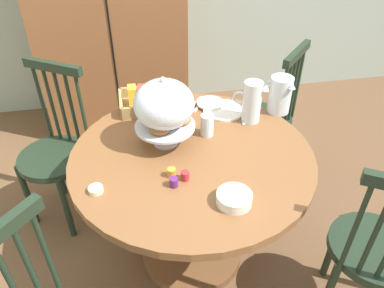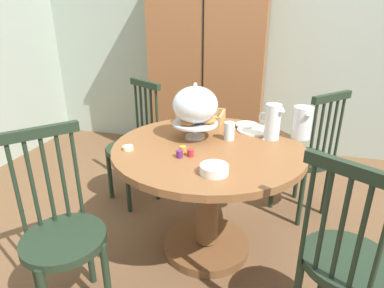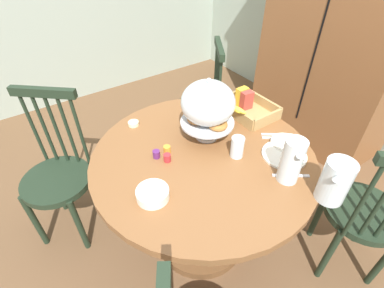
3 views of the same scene
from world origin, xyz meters
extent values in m
plane|color=brown|center=(0.00, 0.00, 0.00)|extent=(10.00, 10.00, 0.00)
cube|color=brown|center=(-0.44, 1.50, 0.95)|extent=(1.10, 0.56, 1.90)
cube|color=black|center=(-0.44, 1.22, 1.04)|extent=(0.01, 0.01, 1.52)
cylinder|color=brown|center=(-0.11, -0.05, 0.72)|extent=(1.12, 1.12, 0.04)
cylinder|color=brown|center=(-0.11, -0.05, 0.39)|extent=(0.14, 0.14, 0.63)
cylinder|color=brown|center=(-0.11, -0.05, 0.03)|extent=(0.56, 0.56, 0.06)
cylinder|color=#1E2D1E|center=(-0.67, -0.70, 0.45)|extent=(0.40, 0.40, 0.04)
cylinder|color=#1E2D1E|center=(-0.66, -0.90, 0.23)|extent=(0.04, 0.04, 0.45)
cylinder|color=#1E2D1E|center=(-0.47, -0.69, 0.23)|extent=(0.04, 0.04, 0.45)
cylinder|color=#1E2D1E|center=(-0.87, -0.71, 0.23)|extent=(0.04, 0.04, 0.45)
cylinder|color=#1E2D1E|center=(-0.69, -0.50, 0.23)|extent=(0.04, 0.04, 0.45)
cylinder|color=#1E2D1E|center=(-0.88, -0.70, 0.69)|extent=(0.02, 0.02, 0.48)
cylinder|color=#1E2D1E|center=(-0.84, -0.65, 0.69)|extent=(0.02, 0.02, 0.48)
cylinder|color=#1E2D1E|center=(-0.79, -0.60, 0.69)|extent=(0.02, 0.02, 0.48)
cylinder|color=#1E2D1E|center=(-0.75, -0.54, 0.69)|extent=(0.02, 0.02, 0.48)
cylinder|color=#1E2D1E|center=(-0.70, -0.49, 0.69)|extent=(0.02, 0.02, 0.48)
cube|color=#1E2D1E|center=(-0.79, -0.60, 0.95)|extent=(0.26, 0.30, 0.05)
cylinder|color=#1E2D1E|center=(0.48, 0.57, 0.45)|extent=(0.40, 0.40, 0.04)
cylinder|color=#1E2D1E|center=(0.48, 0.77, 0.23)|extent=(0.04, 0.04, 0.45)
cylinder|color=#1E2D1E|center=(0.29, 0.57, 0.23)|extent=(0.04, 0.04, 0.45)
cylinder|color=#1E2D1E|center=(0.68, 0.58, 0.23)|extent=(0.04, 0.04, 0.45)
cylinder|color=#1E2D1E|center=(0.49, 0.38, 0.23)|extent=(0.04, 0.04, 0.45)
cylinder|color=#1E2D1E|center=(0.55, 0.41, 0.69)|extent=(0.02, 0.02, 0.48)
cylinder|color=#1E2D1E|center=(0.50, 0.36, 0.69)|extent=(0.02, 0.02, 0.48)
cylinder|color=#1E2D1E|center=(-0.83, 0.42, 0.45)|extent=(0.40, 0.40, 0.04)
cylinder|color=#1E2D1E|center=(-1.02, 0.37, 0.23)|extent=(0.04, 0.04, 0.45)
cylinder|color=#1E2D1E|center=(-0.79, 0.22, 0.23)|extent=(0.04, 0.04, 0.45)
cylinder|color=#1E2D1E|center=(-0.87, 0.61, 0.23)|extent=(0.04, 0.04, 0.45)
cylinder|color=#1E2D1E|center=(-0.64, 0.46, 0.23)|extent=(0.04, 0.04, 0.45)
cylinder|color=#1E2D1E|center=(-0.86, 0.63, 0.69)|extent=(0.02, 0.02, 0.48)
cylinder|color=#1E2D1E|center=(-0.80, 0.59, 0.69)|extent=(0.02, 0.02, 0.48)
cylinder|color=#1E2D1E|center=(-0.74, 0.55, 0.69)|extent=(0.02, 0.02, 0.48)
cylinder|color=#1E2D1E|center=(-0.68, 0.51, 0.69)|extent=(0.02, 0.02, 0.48)
cylinder|color=#1E2D1E|center=(-0.63, 0.47, 0.69)|extent=(0.02, 0.02, 0.48)
cube|color=#1E2D1E|center=(-0.74, 0.55, 0.95)|extent=(0.32, 0.23, 0.05)
cylinder|color=silver|center=(-0.21, 0.05, 0.75)|extent=(0.12, 0.12, 0.02)
cylinder|color=silver|center=(-0.21, 0.05, 0.79)|extent=(0.03, 0.03, 0.09)
cylinder|color=silver|center=(-0.21, 0.05, 0.84)|extent=(0.28, 0.28, 0.01)
torus|color=#B27033|center=(-0.14, 0.06, 0.86)|extent=(0.10, 0.10, 0.03)
torus|color=#D19347|center=(-0.25, 0.10, 0.86)|extent=(0.10, 0.10, 0.03)
torus|color=#935628|center=(-0.24, 0.00, 0.86)|extent=(0.10, 0.10, 0.03)
ellipsoid|color=silver|center=(-0.21, 0.05, 0.95)|extent=(0.27, 0.27, 0.22)
sphere|color=silver|center=(-0.21, 0.05, 1.07)|extent=(0.02, 0.02, 0.02)
cylinder|color=silver|center=(0.42, 0.22, 0.84)|extent=(0.12, 0.12, 0.20)
cylinder|color=orange|center=(0.42, 0.22, 0.81)|extent=(0.10, 0.10, 0.13)
cone|color=silver|center=(0.44, 0.16, 0.92)|extent=(0.05, 0.05, 0.03)
torus|color=silver|center=(0.39, 0.29, 0.85)|extent=(0.04, 0.07, 0.07)
cylinder|color=silver|center=(0.24, 0.16, 0.85)|extent=(0.09, 0.09, 0.22)
cylinder|color=white|center=(0.24, 0.16, 0.82)|extent=(0.08, 0.08, 0.15)
cone|color=silver|center=(0.29, 0.13, 0.94)|extent=(0.05, 0.05, 0.03)
torus|color=silver|center=(0.19, 0.19, 0.86)|extent=(0.07, 0.05, 0.07)
cube|color=tan|center=(-0.26, 0.40, 0.75)|extent=(0.30, 0.22, 0.01)
cube|color=tan|center=(-0.26, 0.29, 0.78)|extent=(0.30, 0.02, 0.07)
cube|color=tan|center=(-0.26, 0.51, 0.78)|extent=(0.30, 0.02, 0.07)
cube|color=tan|center=(-0.41, 0.40, 0.78)|extent=(0.02, 0.22, 0.07)
cube|color=tan|center=(-0.11, 0.40, 0.78)|extent=(0.02, 0.22, 0.07)
cube|color=gold|center=(-0.34, 0.41, 0.81)|extent=(0.05, 0.07, 0.11)
cube|color=#B23D33|center=(-0.29, 0.40, 0.81)|extent=(0.05, 0.07, 0.11)
ellipsoid|color=yellow|center=(-0.29, 0.26, 0.84)|extent=(0.14, 0.08, 0.05)
ellipsoid|color=yellow|center=(-0.26, 0.26, 0.84)|extent=(0.13, 0.03, 0.05)
ellipsoid|color=yellow|center=(-0.23, 0.26, 0.84)|extent=(0.14, 0.08, 0.05)
cylinder|color=white|center=(0.13, 0.27, 0.75)|extent=(0.22, 0.22, 0.01)
cylinder|color=white|center=(0.07, 0.34, 0.76)|extent=(0.15, 0.15, 0.01)
cylinder|color=white|center=(-0.01, -0.39, 0.76)|extent=(0.14, 0.14, 0.04)
cylinder|color=silver|center=(-0.01, 0.08, 0.80)|extent=(0.06, 0.06, 0.11)
cylinder|color=beige|center=(-0.54, -0.23, 0.75)|extent=(0.06, 0.06, 0.02)
cylinder|color=#B7282D|center=(-0.17, -0.22, 0.76)|extent=(0.04, 0.04, 0.04)
cylinder|color=orange|center=(-0.22, -0.19, 0.76)|extent=(0.04, 0.04, 0.04)
cylinder|color=#5B2366|center=(-0.22, -0.25, 0.76)|extent=(0.04, 0.04, 0.04)
cube|color=silver|center=(0.02, 0.35, 0.74)|extent=(0.11, 0.15, 0.01)
cube|color=silver|center=(-0.01, 0.37, 0.74)|extent=(0.11, 0.15, 0.01)
cube|color=silver|center=(0.24, 0.19, 0.74)|extent=(0.11, 0.15, 0.01)
camera|label=1|loc=(-0.36, -1.35, 1.78)|focal=34.35mm
camera|label=2|loc=(0.25, -1.78, 1.46)|focal=30.58mm
camera|label=3|loc=(0.74, -0.71, 1.69)|focal=26.69mm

